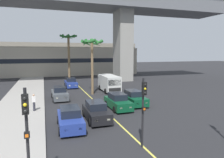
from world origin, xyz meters
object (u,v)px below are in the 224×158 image
(palm_tree_near_median, at_px, (69,44))
(delivery_van, at_px, (109,83))
(car_queue_second, at_px, (134,98))
(car_queue_third, at_px, (60,94))
(car_queue_fifth, at_px, (96,112))
(traffic_light_median_near, at_px, (143,103))
(car_queue_front, at_px, (70,119))
(car_queue_sixth, at_px, (118,102))
(palm_tree_mid_median, at_px, (92,49))
(pedestrian_near_crosswalk, at_px, (34,102))
(car_queue_fourth, at_px, (71,83))
(traffic_light_left_sidewalk_corner, at_px, (27,127))

(palm_tree_near_median, bearing_deg, delivery_van, -75.02)
(car_queue_second, bearing_deg, car_queue_third, 145.67)
(car_queue_fifth, distance_m, traffic_light_median_near, 6.36)
(car_queue_front, relative_size, palm_tree_near_median, 0.44)
(car_queue_third, bearing_deg, car_queue_sixth, -49.40)
(delivery_van, distance_m, traffic_light_median_near, 18.17)
(car_queue_third, height_order, palm_tree_mid_median, palm_tree_mid_median)
(pedestrian_near_crosswalk, bearing_deg, traffic_light_median_near, -56.91)
(car_queue_third, bearing_deg, car_queue_fourth, 74.06)
(traffic_light_left_sidewalk_corner, xyz_separation_m, traffic_light_median_near, (6.15, 2.40, -0.15))
(palm_tree_mid_median, xyz_separation_m, pedestrian_near_crosswalk, (-7.23, -6.71, -5.15))
(delivery_van, xyz_separation_m, palm_tree_near_median, (-3.96, 14.78, 6.10))
(palm_tree_mid_median, bearing_deg, car_queue_fourth, 107.62)
(car_queue_fifth, xyz_separation_m, traffic_light_left_sidewalk_corner, (-4.76, -8.27, 2.14))
(traffic_light_left_sidewalk_corner, relative_size, traffic_light_median_near, 1.00)
(car_queue_second, xyz_separation_m, palm_tree_mid_median, (-2.97, 6.97, 5.43))
(car_queue_third, distance_m, car_queue_fourth, 8.79)
(car_queue_third, relative_size, traffic_light_left_sidewalk_corner, 0.98)
(car_queue_sixth, xyz_separation_m, traffic_light_left_sidewalk_corner, (-7.70, -10.99, 2.14))
(car_queue_third, xyz_separation_m, traffic_light_left_sidewalk_corner, (-2.43, -17.13, 2.14))
(car_queue_front, relative_size, traffic_light_left_sidewalk_corner, 0.99)
(car_queue_third, xyz_separation_m, car_queue_fourth, (2.41, 8.45, 0.00))
(palm_tree_mid_median, bearing_deg, palm_tree_near_median, 94.36)
(car_queue_sixth, distance_m, palm_tree_mid_median, 9.71)
(car_queue_fifth, distance_m, palm_tree_near_median, 27.51)
(delivery_van, xyz_separation_m, traffic_light_left_sidewalk_corner, (-9.67, -20.17, 1.58))
(car_queue_fourth, xyz_separation_m, pedestrian_near_crosswalk, (-5.14, -13.29, 0.28))
(traffic_light_left_sidewalk_corner, bearing_deg, car_queue_fifth, 60.07)
(car_queue_fourth, bearing_deg, car_queue_third, -105.94)
(palm_tree_near_median, bearing_deg, pedestrian_near_crosswalk, -104.87)
(car_queue_third, relative_size, palm_tree_mid_median, 0.55)
(palm_tree_near_median, bearing_deg, traffic_light_median_near, -89.24)
(palm_tree_near_median, bearing_deg, car_queue_second, -79.64)
(car_queue_front, xyz_separation_m, car_queue_second, (7.46, 4.98, 0.00))
(delivery_van, relative_size, palm_tree_near_median, 0.56)
(car_queue_sixth, distance_m, palm_tree_near_median, 24.95)
(car_queue_fifth, relative_size, palm_tree_mid_median, 0.55)
(delivery_van, bearing_deg, car_queue_sixth, -102.15)
(car_queue_sixth, xyz_separation_m, pedestrian_near_crosswalk, (-7.99, 1.31, 0.28))
(palm_tree_near_median, bearing_deg, car_queue_third, -100.46)
(car_queue_third, height_order, car_queue_sixth, same)
(car_queue_second, xyz_separation_m, traffic_light_median_near, (-3.76, -9.63, 1.99))
(car_queue_sixth, distance_m, pedestrian_near_crosswalk, 8.11)
(car_queue_fifth, distance_m, palm_tree_mid_median, 12.22)
(car_queue_front, bearing_deg, traffic_light_left_sidewalk_corner, -109.11)
(pedestrian_near_crosswalk, bearing_deg, car_queue_front, -62.41)
(car_queue_fourth, xyz_separation_m, palm_tree_mid_median, (2.09, -6.59, 5.43))
(car_queue_front, xyz_separation_m, delivery_van, (7.23, 13.12, 0.57))
(car_queue_second, xyz_separation_m, car_queue_third, (-7.48, 5.11, 0.00))
(pedestrian_near_crosswalk, bearing_deg, traffic_light_left_sidewalk_corner, -88.62)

